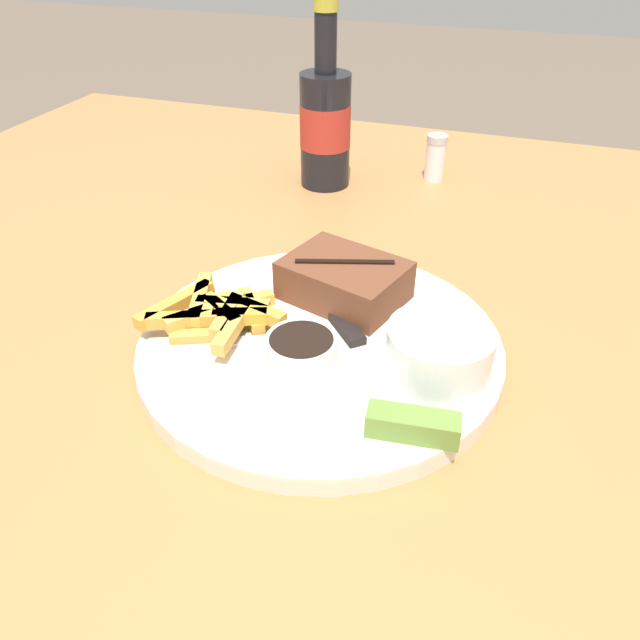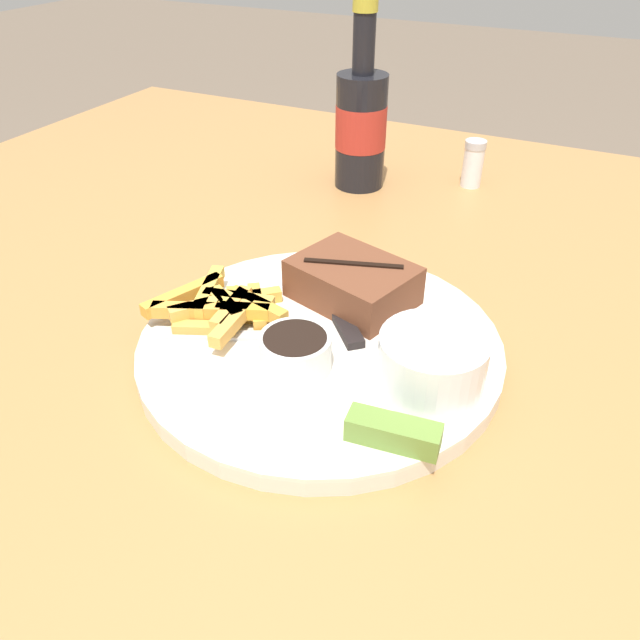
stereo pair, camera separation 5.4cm
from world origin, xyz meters
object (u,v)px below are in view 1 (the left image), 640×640
object	(u,v)px
steak_portion	(345,280)
salt_shaker	(435,157)
beer_bottle	(325,123)
dipping_sauce_cup	(306,354)
fork_utensil	(223,343)
dinner_plate	(320,346)
knife_utensil	(329,306)
coleslaw_cup	(439,351)
pickle_spear	(413,425)

from	to	relation	value
steak_portion	salt_shaker	xyz separation A→B (m)	(0.02, 0.37, -0.00)
steak_portion	beer_bottle	world-z (taller)	beer_bottle
dipping_sauce_cup	fork_utensil	size ratio (longest dim) A/B	0.47
dinner_plate	dipping_sauce_cup	size ratio (longest dim) A/B	5.42
salt_shaker	dipping_sauce_cup	bearing A→B (deg)	-91.97
dinner_plate	knife_utensil	xyz separation A→B (m)	(-0.01, 0.05, 0.01)
steak_portion	knife_utensil	xyz separation A→B (m)	(-0.01, -0.02, -0.02)
dipping_sauce_cup	fork_utensil	distance (m)	0.08
dipping_sauce_cup	salt_shaker	bearing A→B (deg)	88.03
dinner_plate	steak_portion	size ratio (longest dim) A/B	2.50
coleslaw_cup	pickle_spear	distance (m)	0.07
coleslaw_cup	beer_bottle	bearing A→B (deg)	120.23
steak_portion	salt_shaker	size ratio (longest dim) A/B	2.00
pickle_spear	salt_shaker	size ratio (longest dim) A/B	1.08
pickle_spear	fork_utensil	distance (m)	0.19
dinner_plate	beer_bottle	xyz separation A→B (m)	(-0.12, 0.38, 0.08)
fork_utensil	salt_shaker	world-z (taller)	salt_shaker
dinner_plate	knife_utensil	world-z (taller)	knife_utensil
dinner_plate	pickle_spear	bearing A→B (deg)	-41.30
coleslaw_cup	salt_shaker	xyz separation A→B (m)	(-0.09, 0.46, -0.01)
fork_utensil	knife_utensil	world-z (taller)	knife_utensil
steak_portion	pickle_spear	distance (m)	0.19
steak_portion	salt_shaker	world-z (taller)	salt_shaker
steak_portion	salt_shaker	distance (m)	0.37
beer_bottle	salt_shaker	bearing A→B (deg)	24.72
dinner_plate	knife_utensil	distance (m)	0.05
dipping_sauce_cup	knife_utensil	xyz separation A→B (m)	(-0.01, 0.09, -0.01)
coleslaw_cup	dipping_sauce_cup	xyz separation A→B (m)	(-0.10, -0.03, -0.01)
dipping_sauce_cup	fork_utensil	xyz separation A→B (m)	(-0.08, 0.01, -0.02)
pickle_spear	fork_utensil	xyz separation A→B (m)	(-0.18, 0.05, -0.01)
dinner_plate	salt_shaker	size ratio (longest dim) A/B	4.98
knife_utensil	salt_shaker	world-z (taller)	salt_shaker
knife_utensil	dipping_sauce_cup	bearing A→B (deg)	144.88
fork_utensil	beer_bottle	xyz separation A→B (m)	(-0.04, 0.41, 0.07)
fork_utensil	knife_utensil	size ratio (longest dim) A/B	0.94
fork_utensil	salt_shaker	distance (m)	0.49
salt_shaker	knife_utensil	bearing A→B (deg)	-94.09
knife_utensil	beer_bottle	bearing A→B (deg)	-22.74
coleslaw_cup	salt_shaker	distance (m)	0.47
dipping_sauce_cup	beer_bottle	size ratio (longest dim) A/B	0.25
steak_portion	coleslaw_cup	distance (m)	0.14
dinner_plate	fork_utensil	distance (m)	0.09
coleslaw_cup	knife_utensil	world-z (taller)	coleslaw_cup
dipping_sauce_cup	knife_utensil	world-z (taller)	dipping_sauce_cup
pickle_spear	coleslaw_cup	bearing A→B (deg)	86.46
pickle_spear	beer_bottle	bearing A→B (deg)	115.81
steak_portion	dipping_sauce_cup	bearing A→B (deg)	-88.67
dipping_sauce_cup	salt_shaker	world-z (taller)	salt_shaker
dinner_plate	steak_portion	world-z (taller)	steak_portion
coleslaw_cup	fork_utensil	bearing A→B (deg)	-174.49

